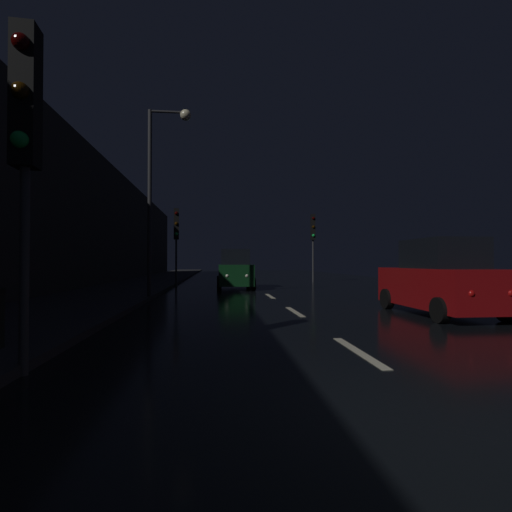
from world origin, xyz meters
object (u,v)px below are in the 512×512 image
car_approaching_headlights (235,271)px  car_parked_right_near (440,280)px  traffic_light_near_left (25,121)px  streetlamp_overhead (161,174)px  traffic_light_far_left (176,230)px  traffic_light_far_right (313,233)px

car_approaching_headlights → car_parked_right_near: bearing=24.7°
traffic_light_near_left → car_approaching_headlights: 16.91m
streetlamp_overhead → traffic_light_near_left: bearing=-91.9°
traffic_light_far_left → car_parked_right_near: (8.74, -13.52, -2.48)m
traffic_light_far_left → streetlamp_overhead: size_ratio=0.63×
car_approaching_headlights → traffic_light_near_left: bearing=-12.4°
traffic_light_near_left → car_parked_right_near: traffic_light_near_left is taller
traffic_light_near_left → streetlamp_overhead: (0.34, 10.16, 1.66)m
traffic_light_near_left → car_parked_right_near: 10.39m
car_parked_right_near → traffic_light_far_left: bearing=32.9°
traffic_light_far_left → traffic_light_far_right: bearing=104.6°
traffic_light_far_right → streetlamp_overhead: 15.30m
traffic_light_far_left → traffic_light_near_left: traffic_light_far_left is taller
traffic_light_far_left → car_approaching_headlights: traffic_light_far_left is taller
traffic_light_near_left → streetlamp_overhead: 10.30m
car_approaching_headlights → car_parked_right_near: 12.58m
traffic_light_far_left → car_approaching_headlights: (3.49, -2.09, -2.46)m
traffic_light_far_right → traffic_light_near_left: (-9.64, -22.23, -0.30)m
traffic_light_far_left → car_parked_right_near: 16.29m
car_parked_right_near → traffic_light_near_left: bearing=119.1°
traffic_light_far_left → streetlamp_overhead: bearing=-5.4°
traffic_light_far_left → traffic_light_near_left: size_ratio=1.03×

